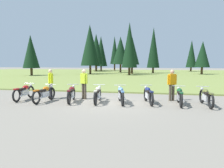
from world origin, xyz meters
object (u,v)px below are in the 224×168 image
Objects in this scene: motorcycle_orange at (44,93)px; motorcycle_maroon at (71,94)px; motorcycle_cream at (98,94)px; rider_with_back_turned at (172,83)px; rider_near_row_end at (51,82)px; motorcycle_navy at (148,95)px; rider_checking_bike at (84,82)px; motorcycle_british_green at (180,96)px; motorcycle_olive at (206,97)px; motorcycle_red at (24,92)px; motorcycle_sky_blue at (121,95)px.

motorcycle_orange is 1.01× the size of motorcycle_maroon.
rider_with_back_turned is at bearing 18.33° from motorcycle_cream.
motorcycle_orange is 1.26× the size of rider_near_row_end.
motorcycle_maroon and motorcycle_navy have the same top height.
rider_near_row_end is at bearing -172.70° from rider_checking_bike.
rider_checking_bike is at bearing -175.73° from rider_with_back_turned.
motorcycle_british_green is at bearing -3.67° from motorcycle_navy.
motorcycle_navy is 5.50m from rider_near_row_end.
motorcycle_orange is 2.80m from motorcycle_cream.
rider_with_back_turned is at bearing 144.25° from motorcycle_olive.
motorcycle_olive is (6.64, 0.27, 0.00)m from motorcycle_maroon.
rider_near_row_end is at bearing 176.27° from motorcycle_navy.
motorcycle_red is at bearing 179.74° from motorcycle_cream.
motorcycle_cream is 3.03m from rider_near_row_end.
motorcycle_red is 1.00× the size of motorcycle_olive.
motorcycle_olive is at bearing -6.49° from rider_checking_bike.
motorcycle_cream and motorcycle_olive have the same top height.
rider_with_back_turned is at bearing 13.40° from motorcycle_orange.
rider_near_row_end is at bearing 167.43° from motorcycle_cream.
motorcycle_olive is (1.20, -0.02, 0.00)m from motorcycle_british_green.
motorcycle_orange is 1.00× the size of motorcycle_olive.
motorcycle_navy is at bearing 5.53° from motorcycle_maroon.
motorcycle_olive is at bearing -3.31° from rider_near_row_end.
motorcycle_british_green is (1.50, -0.10, 0.00)m from motorcycle_navy.
motorcycle_red and motorcycle_british_green have the same top height.
motorcycle_sky_blue and motorcycle_navy have the same top height.
motorcycle_british_green is at bearing 1.23° from motorcycle_red.
motorcycle_maroon is 1.24× the size of rider_near_row_end.
motorcycle_maroon is 1.24× the size of rider_with_back_turned.
motorcycle_sky_blue is at bearing -154.91° from rider_with_back_turned.
motorcycle_maroon is at bearing -177.70° from motorcycle_olive.
rider_with_back_turned reaches higher than motorcycle_olive.
motorcycle_cream is 4.06m from motorcycle_british_green.
motorcycle_navy is at bearing 6.52° from motorcycle_cream.
motorcycle_cream is 1.00× the size of motorcycle_olive.
rider_with_back_turned reaches higher than motorcycle_orange.
rider_with_back_turned is at bearing 105.29° from motorcycle_british_green.
motorcycle_red is 1.00× the size of motorcycle_orange.
motorcycle_olive is at bearing -35.75° from rider_with_back_turned.
motorcycle_orange is 1.00× the size of motorcycle_british_green.
rider_near_row_end is at bearing 176.69° from motorcycle_olive.
motorcycle_cream is 1.26× the size of rider_with_back_turned.
motorcycle_cream is 4.00m from rider_with_back_turned.
rider_checking_bike reaches higher than motorcycle_cream.
motorcycle_cream and motorcycle_navy have the same top height.
rider_with_back_turned is (-1.49, 1.07, 0.51)m from motorcycle_olive.
rider_with_back_turned is (2.57, 1.20, 0.51)m from motorcycle_sky_blue.
motorcycle_navy is 1.24× the size of rider_near_row_end.
motorcycle_british_green is (2.85, 0.15, 0.00)m from motorcycle_sky_blue.
motorcycle_olive is (4.05, 0.13, 0.00)m from motorcycle_sky_blue.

